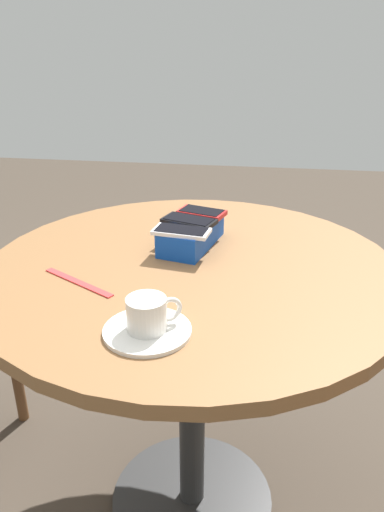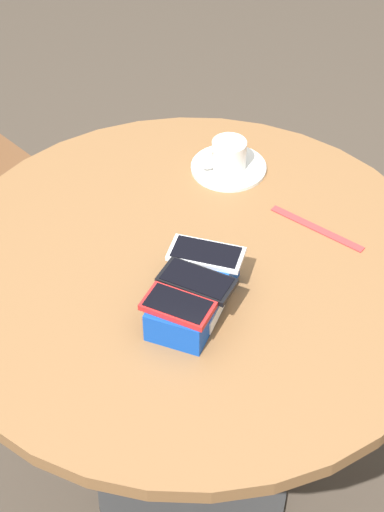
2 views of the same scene
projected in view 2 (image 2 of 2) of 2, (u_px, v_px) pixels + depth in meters
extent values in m
plane|color=#42382D|center=(192.00, 488.00, 2.12)|extent=(8.00, 8.00, 0.00)
cylinder|color=#2D2D2D|center=(192.00, 486.00, 2.12)|extent=(0.47, 0.47, 0.02)
cylinder|color=#2D2D2D|center=(192.00, 393.00, 1.86)|extent=(0.07, 0.07, 0.72)
cylinder|color=brown|center=(192.00, 270.00, 1.60)|extent=(0.97, 0.97, 0.03)
cube|color=#0F42AD|center=(194.00, 295.00, 1.49)|extent=(0.23, 0.15, 0.06)
cube|color=white|center=(221.00, 306.00, 1.49)|extent=(0.11, 0.03, 0.03)
cube|color=red|center=(177.00, 306.00, 1.42)|extent=(0.10, 0.13, 0.01)
cube|color=black|center=(177.00, 303.00, 1.42)|extent=(0.09, 0.12, 0.00)
cube|color=black|center=(197.00, 281.00, 1.47)|extent=(0.10, 0.14, 0.01)
cube|color=black|center=(197.00, 279.00, 1.46)|extent=(0.09, 0.13, 0.00)
cube|color=silver|center=(206.00, 254.00, 1.52)|extent=(0.08, 0.14, 0.01)
cube|color=black|center=(206.00, 252.00, 1.51)|extent=(0.07, 0.13, 0.00)
cylinder|color=silver|center=(229.00, 168.00, 1.80)|extent=(0.16, 0.16, 0.01)
cylinder|color=silver|center=(229.00, 154.00, 1.78)|extent=(0.07, 0.07, 0.06)
cylinder|color=brown|center=(229.00, 145.00, 1.76)|extent=(0.06, 0.06, 0.00)
torus|color=silver|center=(212.00, 159.00, 1.77)|extent=(0.03, 0.05, 0.05)
cube|color=red|center=(317.00, 228.00, 1.66)|extent=(0.12, 0.19, 0.00)
cylinder|color=brown|center=(77.00, 256.00, 2.42)|extent=(0.04, 0.04, 0.43)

